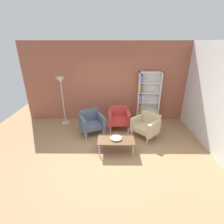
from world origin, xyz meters
The scene contains 10 objects.
ground_plane centered at (0.00, 0.00, 0.00)m, with size 8.32×8.32×0.00m, color #9E7751.
brick_back_panel centered at (0.00, 2.46, 1.45)m, with size 6.40×0.12×2.90m, color #9E5642.
plaster_right_partition centered at (2.86, 0.60, 1.45)m, with size 0.12×5.20×2.90m, color silver.
bookshelf_tall centered at (1.35, 2.25, 0.93)m, with size 0.80×0.30×1.90m.
coffee_table_low centered at (0.19, 0.24, 0.37)m, with size 1.00×0.56×0.40m.
decorative_bowl centered at (0.19, 0.24, 0.43)m, with size 0.32×0.32×0.05m.
armchair_corner_red centered at (1.17, 1.03, 0.41)m, with size 0.95×0.95×0.78m.
armchair_by_bookshelf centered at (-0.62, 1.25, 0.41)m, with size 0.92×0.89×0.78m.
armchair_spare_guest centered at (0.31, 1.60, 0.41)m, with size 0.74×0.69×0.78m.
floor_lamp_torchiere centered at (-1.70, 2.01, 1.45)m, with size 0.32×0.32×1.74m.
Camera 1 is at (0.11, -3.65, 2.86)m, focal length 26.64 mm.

